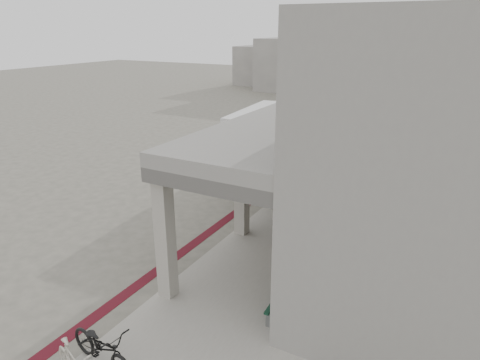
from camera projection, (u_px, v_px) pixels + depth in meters
The scene contains 13 objects.
ground at pixel (182, 228), 14.98m from camera, with size 120.00×120.00×0.00m, color #615E53.
bike_lane_stripe at pixel (235, 213), 16.18m from camera, with size 0.35×40.00×0.01m, color #51101A.
sidewalk at pixel (288, 254), 13.16m from camera, with size 4.40×28.00×0.12m, color gray.
transit_building at pixel (421, 129), 14.48m from camera, with size 7.60×17.00×7.00m.
distant_backdrop at pixel (360, 67), 45.01m from camera, with size 28.00×10.00×6.50m.
tree_left at pixel (316, 67), 39.30m from camera, with size 3.20×3.20×4.80m.
tree_mid at pixel (399, 68), 37.81m from camera, with size 3.20×3.20×4.80m.
fedex_truck at pixel (274, 137), 20.46m from camera, with size 2.86×7.49×3.13m.
bench at pixel (287, 297), 10.42m from camera, with size 0.51×1.97×0.46m.
bollard_near at pixel (284, 243), 13.00m from camera, with size 0.43×0.43×0.64m.
bollard_far at pixel (274, 198), 16.46m from camera, with size 0.43×0.43×0.64m.
utility_cabinet at pixel (352, 204), 15.50m from camera, with size 0.43×0.57×0.95m, color gray.
bicycle_black at pixel (102, 347), 8.56m from camera, with size 0.65×1.87×0.98m, color black.
Camera 1 is at (8.24, -10.92, 6.66)m, focal length 32.00 mm.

